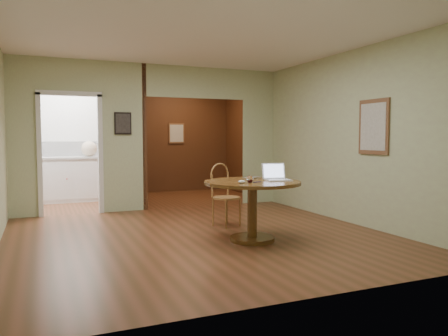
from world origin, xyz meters
name	(u,v)px	position (x,y,z in m)	size (l,w,h in m)	color
floor	(201,237)	(0.00, 0.00, 0.00)	(5.00, 5.00, 0.00)	#4F2D16
room_shell	(124,141)	(-0.47, 3.10, 1.29)	(5.20, 7.50, 5.00)	white
dining_table	(252,197)	(0.54, -0.47, 0.58)	(1.25, 1.25, 0.78)	brown
chair	(224,191)	(0.58, 0.59, 0.53)	(0.52, 0.52, 0.96)	olive
open_laptop	(276,176)	(0.87, -0.50, 0.84)	(0.35, 0.32, 0.22)	white
closed_laptop	(254,178)	(0.70, -0.20, 0.79)	(0.29, 0.19, 0.02)	#ACACB1
mouse	(242,182)	(0.28, -0.69, 0.80)	(0.10, 0.06, 0.04)	white
wine_glass	(250,179)	(0.41, -0.65, 0.83)	(0.08, 0.08, 0.09)	white
pen	(257,182)	(0.52, -0.63, 0.79)	(0.01, 0.01, 0.15)	#0C1154
kitchen_cabinet	(74,179)	(-1.35, 4.20, 0.47)	(2.06, 0.60, 0.94)	white
grocery_bag	(89,149)	(-1.02, 4.20, 1.10)	(0.33, 0.28, 0.33)	#CBB294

